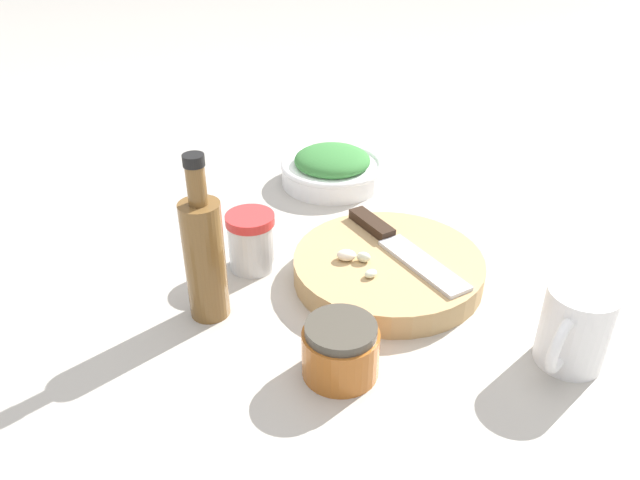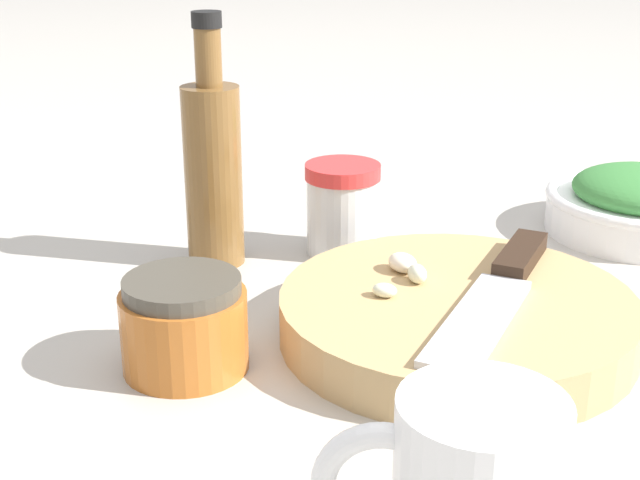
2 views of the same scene
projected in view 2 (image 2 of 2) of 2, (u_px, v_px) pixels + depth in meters
ground_plane at (286, 329)px, 0.61m from camera, size 5.00×5.00×0.00m
cutting_board at (456, 317)px, 0.59m from camera, size 0.24×0.24×0.03m
chef_knife at (500, 287)px, 0.59m from camera, size 0.22×0.07×0.01m
garlic_cloves at (403, 270)px, 0.61m from camera, size 0.06×0.04×0.01m
spice_jar at (342, 208)px, 0.73m from camera, size 0.06×0.06×0.08m
honey_jar at (184, 325)px, 0.55m from camera, size 0.08×0.08×0.06m
oil_bottle at (213, 167)px, 0.70m from camera, size 0.05×0.05×0.20m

